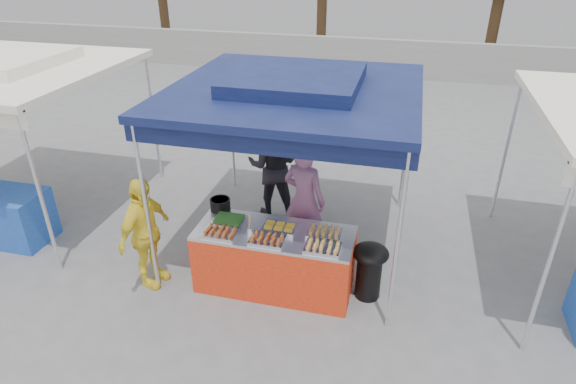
% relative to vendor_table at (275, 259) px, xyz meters
% --- Properties ---
extents(ground_plane, '(80.00, 80.00, 0.00)m').
position_rel_vendor_table_xyz_m(ground_plane, '(0.00, 0.10, -0.43)').
color(ground_plane, slate).
extents(back_wall, '(40.00, 0.25, 1.20)m').
position_rel_vendor_table_xyz_m(back_wall, '(0.00, 11.10, 0.17)').
color(back_wall, gray).
rests_on(back_wall, ground_plane).
extents(main_canopy, '(3.20, 3.20, 2.57)m').
position_rel_vendor_table_xyz_m(main_canopy, '(0.00, 1.07, 1.94)').
color(main_canopy, silver).
rests_on(main_canopy, ground_plane).
extents(vendor_table, '(2.00, 0.80, 0.85)m').
position_rel_vendor_table_xyz_m(vendor_table, '(0.00, 0.00, 0.00)').
color(vendor_table, red).
rests_on(vendor_table, ground_plane).
extents(food_tray_fl, '(0.42, 0.30, 0.07)m').
position_rel_vendor_table_xyz_m(food_tray_fl, '(-0.63, -0.24, 0.46)').
color(food_tray_fl, white).
rests_on(food_tray_fl, vendor_table).
extents(food_tray_fm, '(0.42, 0.30, 0.07)m').
position_rel_vendor_table_xyz_m(food_tray_fm, '(-0.02, -0.24, 0.46)').
color(food_tray_fm, white).
rests_on(food_tray_fm, vendor_table).
extents(food_tray_fr, '(0.42, 0.30, 0.07)m').
position_rel_vendor_table_xyz_m(food_tray_fr, '(0.66, -0.24, 0.46)').
color(food_tray_fr, white).
rests_on(food_tray_fr, vendor_table).
extents(food_tray_bl, '(0.42, 0.30, 0.07)m').
position_rel_vendor_table_xyz_m(food_tray_bl, '(-0.62, 0.07, 0.46)').
color(food_tray_bl, white).
rests_on(food_tray_bl, vendor_table).
extents(food_tray_bm, '(0.42, 0.30, 0.07)m').
position_rel_vendor_table_xyz_m(food_tray_bm, '(0.05, 0.06, 0.46)').
color(food_tray_bm, white).
rests_on(food_tray_bm, vendor_table).
extents(food_tray_br, '(0.42, 0.30, 0.07)m').
position_rel_vendor_table_xyz_m(food_tray_br, '(0.62, 0.08, 0.46)').
color(food_tray_br, white).
rests_on(food_tray_br, vendor_table).
extents(cooking_pot, '(0.27, 0.27, 0.16)m').
position_rel_vendor_table_xyz_m(cooking_pot, '(-0.85, 0.36, 0.50)').
color(cooking_pot, black).
rests_on(cooking_pot, vendor_table).
extents(skewer_cup, '(0.08, 0.08, 0.10)m').
position_rel_vendor_table_xyz_m(skewer_cup, '(-0.27, -0.13, 0.48)').
color(skewer_cup, silver).
rests_on(skewer_cup, vendor_table).
extents(wok_burner, '(0.46, 0.46, 0.77)m').
position_rel_vendor_table_xyz_m(wok_burner, '(1.21, 0.10, 0.03)').
color(wok_burner, black).
rests_on(wok_burner, ground_plane).
extents(crate_left, '(0.54, 0.38, 0.33)m').
position_rel_vendor_table_xyz_m(crate_left, '(-0.49, 0.76, -0.26)').
color(crate_left, '#1638BA').
rests_on(crate_left, ground_plane).
extents(crate_right, '(0.53, 0.37, 0.32)m').
position_rel_vendor_table_xyz_m(crate_right, '(0.29, 0.58, -0.27)').
color(crate_right, '#1638BA').
rests_on(crate_right, ground_plane).
extents(crate_stacked, '(0.50, 0.35, 0.30)m').
position_rel_vendor_table_xyz_m(crate_stacked, '(0.29, 0.58, 0.04)').
color(crate_stacked, '#1638BA').
rests_on(crate_stacked, crate_right).
extents(vendor_woman, '(0.73, 0.58, 1.73)m').
position_rel_vendor_table_xyz_m(vendor_woman, '(0.20, 0.85, 0.44)').
color(vendor_woman, '#9D648F').
rests_on(vendor_woman, ground_plane).
extents(helper_man, '(0.91, 0.75, 1.73)m').
position_rel_vendor_table_xyz_m(helper_man, '(-0.53, 1.83, 0.44)').
color(helper_man, '#222228').
rests_on(helper_man, ground_plane).
extents(customer_person, '(0.53, 0.95, 1.54)m').
position_rel_vendor_table_xyz_m(customer_person, '(-1.62, -0.33, 0.34)').
color(customer_person, yellow).
rests_on(customer_person, ground_plane).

